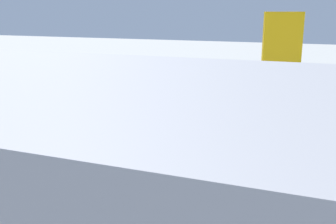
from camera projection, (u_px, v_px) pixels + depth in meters
name	position (u px, v px, depth m)	size (l,w,h in m)	color
airliner_foreground	(133.00, 98.00, 40.42)	(31.62, 37.21, 11.90)	silver
service_truck_fuel	(329.00, 143.00, 32.70)	(3.45, 6.89, 2.57)	yellow
cargo_container_near	(202.00, 141.00, 34.60)	(2.31, 2.31, 2.11)	#333338
cargo_container_mid	(16.00, 176.00, 27.67)	(2.40, 2.40, 1.86)	#333338
cargo_container_far	(270.00, 122.00, 40.63)	(2.23, 2.23, 2.07)	#333338
crew_marshaller	(199.00, 122.00, 40.31)	(0.38, 0.59, 1.74)	#191E33
crew_loader_left	(204.00, 112.00, 44.83)	(0.45, 0.52, 1.63)	#191E33
apron_guide_line	(173.00, 136.00, 39.32)	(0.30, 60.00, 0.01)	yellow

